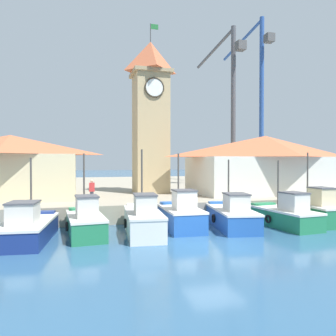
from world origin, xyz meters
TOP-DOWN VIEW (x-y plane):
  - ground_plane at (0.00, 0.00)m, footprint 300.00×300.00m
  - quay_wharf at (0.00, 26.12)m, footprint 120.00×40.00m
  - fishing_boat_far_left at (-8.58, 2.99)m, footprint 2.66×5.28m
  - fishing_boat_left_outer at (-5.81, 3.48)m, footprint 2.11×4.72m
  - fishing_boat_left_inner at (-2.78, 2.99)m, footprint 2.26×5.29m
  - fishing_boat_mid_left at (-0.38, 3.80)m, footprint 2.14×4.36m
  - fishing_boat_center at (2.66, 3.35)m, footprint 2.87×5.52m
  - fishing_boat_mid_right at (5.91, 2.75)m, footprint 2.33×4.84m
  - fishing_boat_right_inner at (8.37, 3.26)m, footprint 1.98×4.63m
  - clock_tower at (0.08, 14.02)m, footprint 3.35×3.35m
  - warehouse_left at (-10.96, 11.97)m, footprint 9.67×6.57m
  - warehouse_right at (10.02, 11.45)m, footprint 13.27×7.20m
  - port_crane_near at (11.29, 20.59)m, footprint 2.47×10.06m
  - port_crane_far at (15.98, 22.18)m, footprint 2.44×9.97m
  - dock_worker_near_tower at (-5.32, 6.95)m, footprint 0.34×0.22m

SIDE VIEW (x-z plane):
  - ground_plane at x=0.00m, z-range 0.00..0.00m
  - quay_wharf at x=0.00m, z-range 0.00..1.20m
  - fishing_boat_far_left at x=-8.58m, z-range -1.38..2.75m
  - fishing_boat_mid_right at x=5.91m, z-range -1.29..2.74m
  - fishing_boat_center at x=2.66m, z-range -1.30..2.77m
  - fishing_boat_left_outer at x=-5.81m, z-range -1.45..2.94m
  - fishing_boat_left_inner at x=-2.78m, z-range -1.52..3.11m
  - fishing_boat_right_inner at x=8.37m, z-range -1.47..3.08m
  - fishing_boat_mid_left at x=-0.38m, z-range -1.41..3.03m
  - dock_worker_near_tower at x=-5.32m, z-range 1.24..2.86m
  - warehouse_left at x=-10.96m, z-range 1.25..5.97m
  - warehouse_right at x=10.02m, z-range 1.25..6.31m
  - clock_tower at x=0.08m, z-range 0.82..15.77m
  - port_crane_near at x=11.29m, z-range -0.66..17.81m
  - port_crane_far at x=15.98m, z-range -0.81..19.94m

